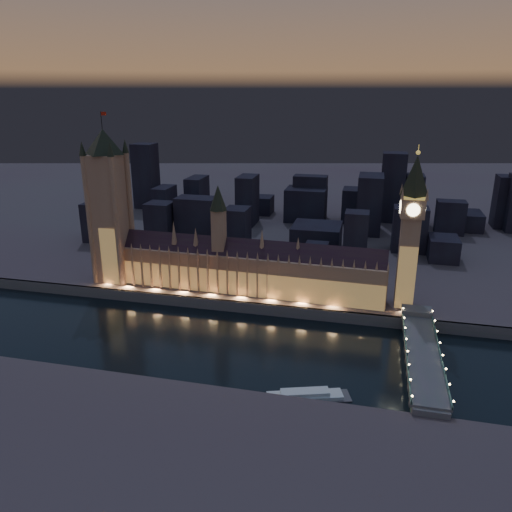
% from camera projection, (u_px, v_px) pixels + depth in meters
% --- Properties ---
extents(ground_plane, '(2000.00, 2000.00, 0.00)m').
position_uv_depth(ground_plane, '(228.00, 339.00, 314.77)').
color(ground_plane, black).
rests_on(ground_plane, ground).
extents(north_bank, '(2000.00, 960.00, 8.00)m').
position_uv_depth(north_bank, '(321.00, 185.00, 792.94)').
color(north_bank, '#4C3944').
rests_on(north_bank, ground).
extents(embankment_wall, '(2000.00, 2.50, 8.00)m').
position_uv_depth(embankment_wall, '(245.00, 307.00, 351.30)').
color(embankment_wall, '#4A5857').
rests_on(embankment_wall, ground).
extents(palace_of_westminster, '(202.00, 27.53, 78.00)m').
position_uv_depth(palace_of_westminster, '(245.00, 267.00, 364.42)').
color(palace_of_westminster, '#9C7256').
rests_on(palace_of_westminster, north_bank).
extents(victoria_tower, '(31.68, 31.68, 126.96)m').
position_uv_depth(victoria_tower, '(109.00, 200.00, 373.34)').
color(victoria_tower, '#9C7256').
rests_on(victoria_tower, north_bank).
extents(elizabeth_tower, '(18.00, 18.00, 109.23)m').
position_uv_depth(elizabeth_tower, '(411.00, 220.00, 326.18)').
color(elizabeth_tower, '#9C7256').
rests_on(elizabeth_tower, north_bank).
extents(westminster_bridge, '(19.15, 113.00, 15.90)m').
position_uv_depth(westminster_bridge, '(421.00, 355.00, 284.21)').
color(westminster_bridge, '#4A5857').
rests_on(westminster_bridge, ground).
extents(river_boat, '(47.83, 25.09, 4.50)m').
position_uv_depth(river_boat, '(305.00, 396.00, 254.43)').
color(river_boat, '#4A5857').
rests_on(river_boat, ground).
extents(city_backdrop, '(489.62, 215.63, 78.79)m').
position_uv_depth(city_backdrop, '(322.00, 208.00, 526.13)').
color(city_backdrop, black).
rests_on(city_backdrop, north_bank).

